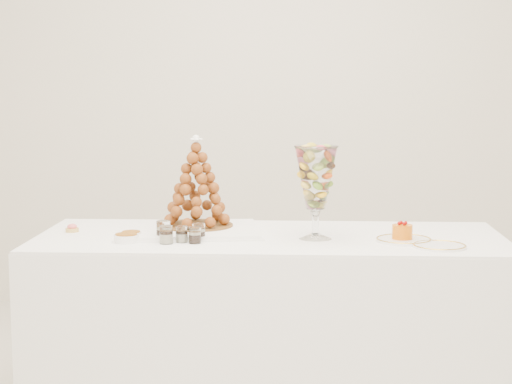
{
  "coord_description": "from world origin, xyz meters",
  "views": [
    {
      "loc": [
        0.15,
        -3.24,
        1.4
      ],
      "look_at": [
        -0.0,
        0.22,
        0.95
      ],
      "focal_mm": 60.0,
      "sensor_mm": 36.0,
      "label": 1
    }
  ],
  "objects": [
    {
      "name": "verrine_b",
      "position": [
        -0.3,
        0.15,
        0.78
      ],
      "size": [
        0.05,
        0.05,
        0.07
      ],
      "primitive_type": "cylinder",
      "rotation": [
        0.0,
        0.0,
        0.06
      ],
      "color": "white",
      "rests_on": "buffet_table"
    },
    {
      "name": "verrine_d",
      "position": [
        -0.36,
        0.11,
        0.79
      ],
      "size": [
        0.07,
        0.07,
        0.07
      ],
      "primitive_type": "cylinder",
      "rotation": [
        0.0,
        0.0,
        -0.28
      ],
      "color": "white",
      "rests_on": "buffet_table"
    },
    {
      "name": "mousse_cake",
      "position": [
        0.6,
        0.2,
        0.79
      ],
      "size": [
        0.08,
        0.08,
        0.07
      ],
      "color": "orange",
      "rests_on": "cake_plate"
    },
    {
      "name": "verrine_e",
      "position": [
        -0.24,
        0.12,
        0.78
      ],
      "size": [
        0.06,
        0.06,
        0.07
      ],
      "primitive_type": "cylinder",
      "rotation": [
        0.0,
        0.0,
        0.24
      ],
      "color": "white",
      "rests_on": "buffet_table"
    },
    {
      "name": "croquembouche",
      "position": [
        -0.27,
        0.42,
        0.96
      ],
      "size": [
        0.33,
        0.33,
        0.4
      ],
      "rotation": [
        0.0,
        0.0,
        0.3
      ],
      "color": "brown",
      "rests_on": "lace_tray"
    },
    {
      "name": "pink_tart",
      "position": [
        -0.81,
        0.36,
        0.77
      ],
      "size": [
        0.06,
        0.06,
        0.04
      ],
      "color": "tan",
      "rests_on": "buffet_table"
    },
    {
      "name": "verrine_c",
      "position": [
        -0.23,
        0.18,
        0.79
      ],
      "size": [
        0.06,
        0.06,
        0.07
      ],
      "primitive_type": "cylinder",
      "rotation": [
        0.0,
        0.0,
        -0.2
      ],
      "color": "white",
      "rests_on": "buffet_table"
    },
    {
      "name": "lace_tray",
      "position": [
        -0.3,
        0.37,
        0.76
      ],
      "size": [
        0.64,
        0.51,
        0.02
      ],
      "primitive_type": "cube",
      "rotation": [
        0.0,
        0.0,
        0.13
      ],
      "color": "white",
      "rests_on": "buffet_table"
    },
    {
      "name": "spare_plate",
      "position": [
        0.73,
        0.09,
        0.76
      ],
      "size": [
        0.21,
        0.21,
        0.01
      ],
      "primitive_type": "cylinder",
      "color": "white",
      "rests_on": "buffet_table"
    },
    {
      "name": "ramekin_front",
      "position": [
        -0.53,
        0.14,
        0.77
      ],
      "size": [
        0.1,
        0.1,
        0.03
      ],
      "primitive_type": "cylinder",
      "color": "white",
      "rests_on": "buffet_table"
    },
    {
      "name": "cake_plate",
      "position": [
        0.6,
        0.21,
        0.76
      ],
      "size": [
        0.23,
        0.23,
        0.01
      ],
      "primitive_type": "cylinder",
      "color": "white",
      "rests_on": "buffet_table"
    },
    {
      "name": "ramekin_back",
      "position": [
        -0.52,
        0.22,
        0.76
      ],
      "size": [
        0.08,
        0.08,
        0.03
      ],
      "primitive_type": "cylinder",
      "color": "white",
      "rests_on": "buffet_table"
    },
    {
      "name": "macaron_vase",
      "position": [
        0.24,
        0.25,
        1.0
      ],
      "size": [
        0.18,
        0.18,
        0.38
      ],
      "color": "white",
      "rests_on": "buffet_table"
    },
    {
      "name": "buffet_table",
      "position": [
        0.05,
        0.31,
        0.38
      ],
      "size": [
        1.98,
        0.8,
        0.75
      ],
      "rotation": [
        0.0,
        0.0,
        -0.01
      ],
      "color": "white",
      "rests_on": "ground"
    },
    {
      "name": "verrine_a",
      "position": [
        -0.38,
        0.2,
        0.79
      ],
      "size": [
        0.07,
        0.07,
        0.08
      ],
      "primitive_type": "cylinder",
      "rotation": [
        0.0,
        0.0,
        -0.15
      ],
      "color": "white",
      "rests_on": "buffet_table"
    }
  ]
}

